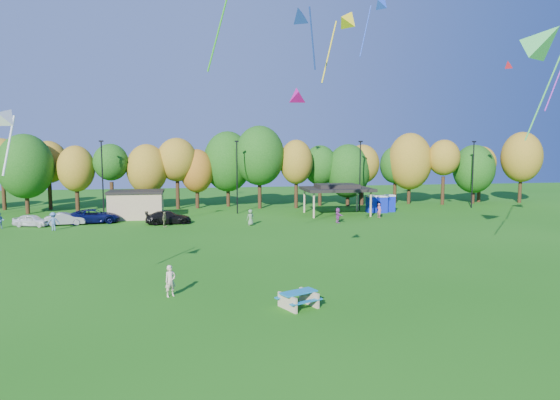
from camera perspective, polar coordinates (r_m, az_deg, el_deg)
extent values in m
plane|color=#19600F|center=(23.75, -0.79, -14.63)|extent=(160.00, 160.00, 0.00)
cylinder|color=black|center=(75.21, -29.02, 0.56)|extent=(0.50, 0.50, 4.12)
ellipsoid|color=olive|center=(74.95, -29.21, 4.21)|extent=(4.78, 4.78, 5.18)
cylinder|color=black|center=(69.44, -26.92, 0.03)|extent=(0.50, 0.50, 3.56)
ellipsoid|color=#144C0F|center=(69.16, -27.09, 3.46)|extent=(6.62, 6.62, 8.00)
cylinder|color=black|center=(72.86, -24.79, 0.48)|extent=(0.50, 0.50, 3.79)
ellipsoid|color=olive|center=(72.60, -24.95, 3.95)|extent=(4.94, 4.94, 5.58)
cylinder|color=black|center=(68.79, -22.15, 0.10)|extent=(0.50, 0.50, 3.34)
ellipsoid|color=olive|center=(68.52, -22.28, 3.34)|extent=(4.61, 4.61, 5.88)
cylinder|color=black|center=(67.84, -18.64, 0.35)|extent=(0.50, 0.50, 3.82)
ellipsoid|color=#144C0F|center=(67.55, -18.77, 4.11)|extent=(4.43, 4.43, 4.73)
cylinder|color=black|center=(67.99, -14.86, 0.25)|extent=(0.50, 0.50, 3.25)
ellipsoid|color=olive|center=(67.72, -14.95, 3.44)|extent=(5.33, 5.33, 6.53)
cylinder|color=black|center=(68.31, -11.61, 0.65)|extent=(0.50, 0.50, 3.96)
ellipsoid|color=olive|center=(68.03, -11.70, 4.53)|extent=(5.31, 5.31, 5.82)
cylinder|color=black|center=(68.60, -9.43, 0.34)|extent=(0.50, 0.50, 3.05)
ellipsoid|color=#995914|center=(68.34, -9.48, 3.30)|extent=(4.54, 4.54, 5.87)
cylinder|color=black|center=(69.92, -5.94, 0.80)|extent=(0.50, 0.50, 3.77)
ellipsoid|color=#144C0F|center=(69.65, -5.98, 4.40)|extent=(6.69, 6.69, 8.35)
cylinder|color=black|center=(67.35, -2.33, 0.84)|extent=(0.50, 0.50, 4.28)
ellipsoid|color=#144C0F|center=(67.07, -2.35, 5.09)|extent=(6.64, 6.64, 8.01)
cylinder|color=black|center=(67.90, 1.85, 0.66)|extent=(0.50, 0.50, 3.76)
ellipsoid|color=olive|center=(67.62, 1.87, 4.36)|extent=(4.49, 4.49, 6.02)
cylinder|color=black|center=(70.78, 4.58, 0.74)|extent=(0.50, 0.50, 3.43)
ellipsoid|color=#144C0F|center=(70.51, 4.61, 3.98)|extent=(4.77, 4.77, 5.63)
cylinder|color=black|center=(71.05, 7.74, 0.53)|extent=(0.50, 0.50, 2.95)
ellipsoid|color=#144C0F|center=(70.80, 7.78, 3.30)|extent=(6.14, 6.14, 7.54)
cylinder|color=black|center=(72.19, 9.35, 0.82)|extent=(0.50, 0.50, 3.52)
ellipsoid|color=olive|center=(71.93, 9.41, 4.08)|extent=(4.78, 4.78, 5.53)
cylinder|color=black|center=(75.79, 12.98, 0.94)|extent=(0.50, 0.50, 3.39)
ellipsoid|color=#144C0F|center=(75.54, 13.05, 3.93)|extent=(4.54, 4.54, 5.46)
cylinder|color=black|center=(75.27, 14.52, 0.99)|extent=(0.50, 0.50, 3.72)
ellipsoid|color=olive|center=(75.01, 14.61, 4.29)|extent=(6.32, 6.32, 8.24)
cylinder|color=black|center=(75.41, 18.10, 1.02)|extent=(0.50, 0.50, 4.06)
ellipsoid|color=olive|center=(75.15, 18.22, 4.62)|extent=(4.50, 4.50, 5.13)
cylinder|color=black|center=(78.43, 21.18, 0.73)|extent=(0.50, 0.50, 3.05)
ellipsoid|color=#144C0F|center=(78.19, 21.29, 3.33)|extent=(5.97, 5.97, 7.05)
cylinder|color=black|center=(80.72, 21.78, 1.03)|extent=(0.50, 0.50, 3.55)
ellipsoid|color=olive|center=(80.48, 21.90, 3.97)|extent=(4.60, 4.60, 4.99)
cylinder|color=black|center=(82.25, 25.74, 1.12)|extent=(0.50, 0.50, 4.07)
ellipsoid|color=olive|center=(82.02, 25.89, 4.43)|extent=(5.83, 5.83, 7.42)
cylinder|color=black|center=(62.90, -19.62, 2.25)|extent=(0.16, 0.16, 9.00)
cube|color=black|center=(62.78, -19.77, 6.35)|extent=(0.50, 0.25, 0.18)
cylinder|color=black|center=(62.28, -4.93, 2.56)|extent=(0.16, 0.16, 9.00)
cube|color=black|center=(62.16, -4.97, 6.70)|extent=(0.50, 0.25, 0.18)
cylinder|color=black|center=(65.68, 9.12, 2.69)|extent=(0.16, 0.16, 9.00)
cube|color=black|center=(65.56, 9.19, 6.62)|extent=(0.50, 0.25, 0.18)
cylinder|color=black|center=(72.53, 21.16, 2.68)|extent=(0.16, 0.16, 9.00)
cube|color=black|center=(72.42, 21.30, 6.23)|extent=(0.50, 0.25, 0.18)
cube|color=tan|center=(60.65, -16.10, -0.61)|extent=(6.00, 4.00, 3.00)
cube|color=black|center=(60.49, -16.14, 0.92)|extent=(6.30, 4.30, 0.25)
cylinder|color=tan|center=(58.55, 3.90, -0.62)|extent=(0.24, 0.24, 3.00)
cylinder|color=tan|center=(60.62, 10.33, -0.47)|extent=(0.24, 0.24, 3.00)
cylinder|color=tan|center=(63.38, 2.81, -0.09)|extent=(0.24, 0.24, 3.00)
cylinder|color=tan|center=(65.30, 8.81, 0.03)|extent=(0.24, 0.24, 3.00)
cube|color=black|center=(61.70, 6.51, 1.25)|extent=(8.20, 6.20, 0.35)
cube|color=black|center=(61.67, 6.51, 1.62)|extent=(5.00, 3.50, 0.45)
cube|color=#0E21B7|center=(64.58, 10.38, -0.51)|extent=(1.10, 1.10, 2.00)
cube|color=silver|center=(64.46, 10.40, 0.45)|extent=(1.15, 1.15, 0.18)
cube|color=#0E21B7|center=(64.62, 11.60, -0.53)|extent=(1.10, 1.10, 2.00)
cube|color=silver|center=(64.50, 11.62, 0.43)|extent=(1.15, 1.15, 0.18)
cube|color=#0E21B7|center=(65.76, 12.43, -0.44)|extent=(1.10, 1.10, 2.00)
cube|color=silver|center=(65.65, 12.45, 0.51)|extent=(1.15, 1.15, 0.18)
cube|color=tan|center=(26.30, 0.85, -11.62)|extent=(0.78, 1.50, 0.79)
cube|color=tan|center=(27.11, 3.35, -11.08)|extent=(0.78, 1.50, 0.79)
cube|color=#1375AC|center=(26.58, 2.13, -10.47)|extent=(2.13, 1.56, 0.07)
cube|color=#1375AC|center=(26.16, 3.03, -11.53)|extent=(1.91, 1.06, 0.05)
cube|color=#1375AC|center=(27.20, 1.25, -10.82)|extent=(1.91, 1.06, 0.05)
imported|color=beige|center=(29.02, -12.41, -9.02)|extent=(0.78, 0.70, 1.79)
imported|color=white|center=(58.57, -26.50, -2.10)|extent=(4.05, 2.50, 1.29)
imported|color=#939297|center=(58.05, -23.30, -2.00)|extent=(4.17, 1.84, 1.33)
imported|color=#0A0F41|center=(58.39, -20.48, -1.74)|extent=(5.80, 3.25, 1.53)
imported|color=black|center=(55.47, -12.65, -1.96)|extent=(5.04, 2.43, 1.42)
imported|color=#A1439D|center=(55.19, 6.63, -1.75)|extent=(0.73, 1.61, 1.67)
imported|color=#48649F|center=(58.48, -29.37, -2.07)|extent=(0.86, 0.70, 1.66)
imported|color=#4B6EA6|center=(54.82, -24.49, -2.25)|extent=(1.34, 1.03, 1.84)
imported|color=#BB586E|center=(59.90, 11.27, -1.18)|extent=(0.60, 0.73, 1.72)
imported|color=#5D8057|center=(53.17, -3.39, -2.00)|extent=(0.99, 0.84, 1.72)
imported|color=olive|center=(53.50, -13.07, -2.16)|extent=(0.68, 1.02, 1.61)
cone|color=navy|center=(35.51, 2.29, 20.46)|extent=(1.89, 2.03, 1.65)
cylinder|color=navy|center=(34.26, 3.71, 17.89)|extent=(0.83, 1.31, 3.79)
cone|color=#CE0B82|center=(27.25, 1.96, 12.10)|extent=(1.14, 1.45, 1.36)
cone|color=#45C554|center=(37.68, 28.02, 15.87)|extent=(3.77, 4.09, 3.33)
cylinder|color=#45C554|center=(35.17, 28.28, 11.41)|extent=(1.30, 2.22, 6.61)
cone|color=red|center=(59.45, 24.66, 13.95)|extent=(1.57, 1.51, 1.26)
cone|color=yellow|center=(38.58, 7.87, 19.92)|extent=(2.38, 2.30, 1.88)
cylinder|color=yellow|center=(38.65, 5.64, 16.51)|extent=(1.49, 1.19, 4.73)
cone|color=blue|center=(56.79, 11.63, 21.25)|extent=(2.50, 2.43, 2.01)
cylinder|color=blue|center=(56.71, 9.74, 18.50)|extent=(1.72, 1.44, 5.67)
cone|color=white|center=(25.91, -28.77, 8.48)|extent=(1.34, 1.55, 1.32)
cylinder|color=white|center=(26.77, -28.60, 5.50)|extent=(0.44, 1.10, 2.85)
cylinder|color=green|center=(32.24, -6.57, 20.32)|extent=(1.98, 1.67, 6.61)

